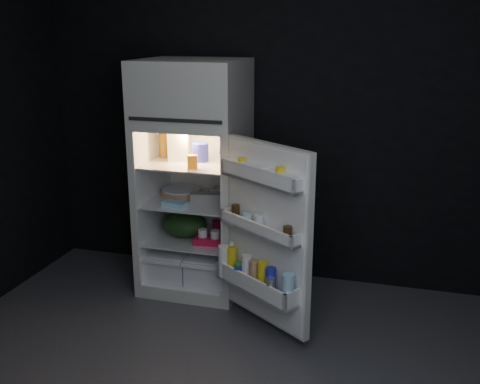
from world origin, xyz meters
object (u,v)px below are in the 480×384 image
(milk_jug, at_px, (179,145))
(yogurt_tray, at_px, (210,240))
(refrigerator, at_px, (195,169))
(fridge_door, at_px, (264,238))
(egg_carton, at_px, (208,198))

(milk_jug, bearing_deg, yogurt_tray, -39.24)
(refrigerator, distance_m, milk_jug, 0.23)
(milk_jug, height_order, yogurt_tray, milk_jug)
(fridge_door, xyz_separation_m, yogurt_tray, (-0.51, 0.42, -0.23))
(fridge_door, bearing_deg, yogurt_tray, 140.66)
(refrigerator, xyz_separation_m, egg_carton, (0.13, -0.08, -0.19))
(refrigerator, xyz_separation_m, yogurt_tray, (0.17, -0.17, -0.50))
(fridge_door, height_order, yogurt_tray, fridge_door)
(egg_carton, bearing_deg, fridge_door, -54.28)
(egg_carton, distance_m, yogurt_tray, 0.33)
(fridge_door, distance_m, milk_jug, 1.08)
(fridge_door, relative_size, milk_jug, 5.08)
(refrigerator, bearing_deg, yogurt_tray, -44.30)
(refrigerator, height_order, yogurt_tray, refrigerator)
(refrigerator, xyz_separation_m, fridge_door, (0.69, -0.59, -0.27))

